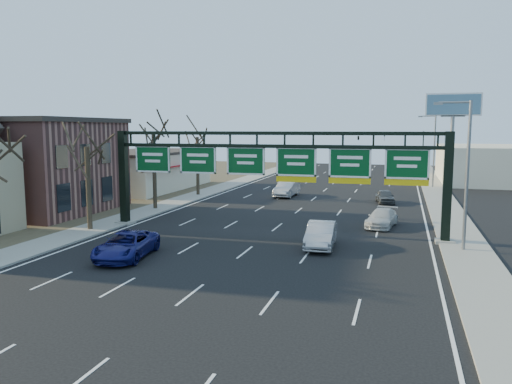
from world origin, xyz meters
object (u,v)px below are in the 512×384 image
(sign_gantry, at_px, (273,168))
(car_white_wagon, at_px, (382,218))
(car_silver_sedan, at_px, (321,235))
(car_blue_suv, at_px, (126,245))

(sign_gantry, xyz_separation_m, car_white_wagon, (7.38, 4.43, -3.97))
(sign_gantry, xyz_separation_m, car_silver_sedan, (4.00, -3.38, -3.85))
(car_silver_sedan, relative_size, car_white_wagon, 1.04)
(sign_gantry, xyz_separation_m, car_blue_suv, (-6.29, -9.12, -3.89))
(car_silver_sedan, height_order, car_white_wagon, car_silver_sedan)
(sign_gantry, relative_size, car_white_wagon, 5.40)
(car_blue_suv, relative_size, car_white_wagon, 1.17)
(car_silver_sedan, bearing_deg, car_white_wagon, 63.36)
(car_blue_suv, distance_m, car_white_wagon, 19.25)
(sign_gantry, height_order, car_white_wagon, sign_gantry)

